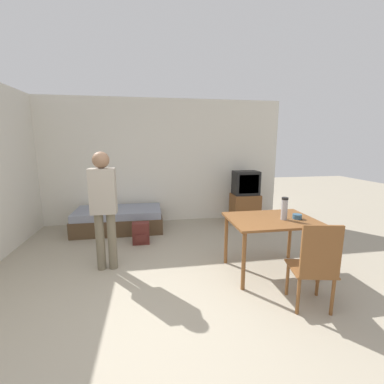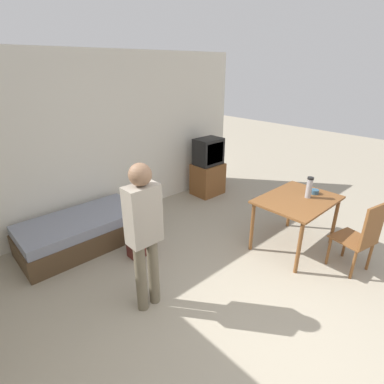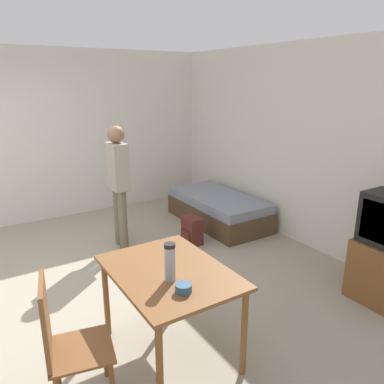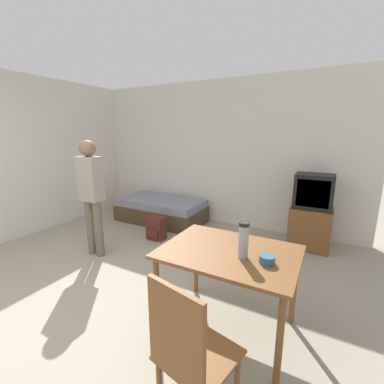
# 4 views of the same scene
# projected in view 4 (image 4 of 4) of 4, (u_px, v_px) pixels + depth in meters

# --- Properties ---
(ground_plane) EXTENTS (20.00, 20.00, 0.00)m
(ground_plane) POSITION_uv_depth(u_px,v_px,m) (36.00, 332.00, 2.31)
(ground_plane) COLOR #9E937F
(wall_back) EXTENTS (5.75, 0.06, 2.70)m
(wall_back) POSITION_uv_depth(u_px,v_px,m) (207.00, 153.00, 5.03)
(wall_back) COLOR silver
(wall_back) RESTS_ON ground_plane
(wall_left) EXTENTS (0.06, 4.51, 2.70)m
(wall_left) POSITION_uv_depth(u_px,v_px,m) (44.00, 155.00, 4.63)
(wall_left) COLOR silver
(wall_left) RESTS_ON ground_plane
(daybed) EXTENTS (1.73, 0.88, 0.45)m
(daybed) POSITION_uv_depth(u_px,v_px,m) (161.00, 210.00, 5.16)
(daybed) COLOR #4C3823
(daybed) RESTS_ON ground_plane
(tv) EXTENTS (0.59, 0.47, 1.15)m
(tv) POSITION_uv_depth(u_px,v_px,m) (311.00, 214.00, 3.90)
(tv) COLOR brown
(tv) RESTS_ON ground_plane
(dining_table) EXTENTS (1.14, 0.84, 0.77)m
(dining_table) POSITION_uv_depth(u_px,v_px,m) (229.00, 260.00, 2.20)
(dining_table) COLOR brown
(dining_table) RESTS_ON ground_plane
(wooden_chair) EXTENTS (0.51, 0.51, 0.98)m
(wooden_chair) POSITION_uv_depth(u_px,v_px,m) (187.00, 350.00, 1.47)
(wooden_chair) COLOR brown
(wooden_chair) RESTS_ON ground_plane
(person_standing) EXTENTS (0.34, 0.22, 1.66)m
(person_standing) POSITION_uv_depth(u_px,v_px,m) (91.00, 190.00, 3.57)
(person_standing) COLOR #6B604C
(person_standing) RESTS_ON ground_plane
(thermos_flask) EXTENTS (0.08, 0.08, 0.30)m
(thermos_flask) POSITION_uv_depth(u_px,v_px,m) (244.00, 239.00, 2.02)
(thermos_flask) COLOR #99999E
(thermos_flask) RESTS_ON dining_table
(mate_bowl) EXTENTS (0.12, 0.12, 0.06)m
(mate_bowl) POSITION_uv_depth(u_px,v_px,m) (267.00, 259.00, 1.96)
(mate_bowl) COLOR #335670
(mate_bowl) RESTS_ON dining_table
(backpack) EXTENTS (0.29, 0.22, 0.38)m
(backpack) POSITION_uv_depth(u_px,v_px,m) (156.00, 228.00, 4.28)
(backpack) COLOR #56231E
(backpack) RESTS_ON ground_plane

